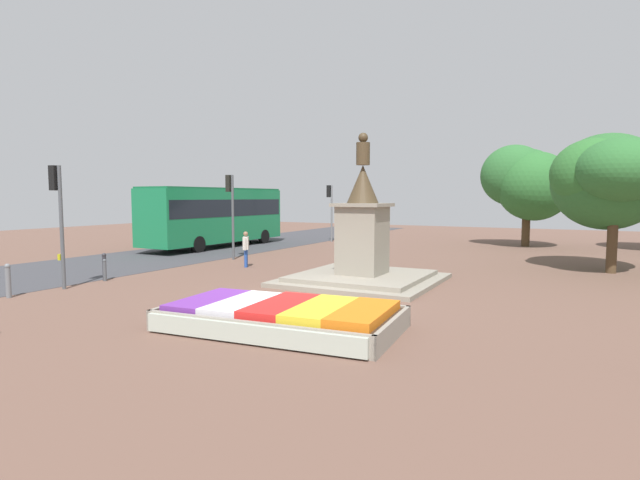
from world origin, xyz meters
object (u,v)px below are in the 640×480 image
object	(u,v)px
statue_monument	(362,250)
kerb_bollard_mid_a	(8,280)
city_bus	(215,213)
kerb_bollard_mid_b	(105,269)
pedestrian_crossing_plaza	(246,247)
traffic_light_far_corner	(330,202)
traffic_light_near_crossing	(58,205)
kerb_bollard_north	(104,266)
flower_planter	(282,317)
traffic_light_mid_block	(231,201)

from	to	relation	value
statue_monument	kerb_bollard_mid_a	bearing A→B (deg)	-137.81
city_bus	kerb_bollard_mid_b	distance (m)	12.45
pedestrian_crossing_plaza	kerb_bollard_mid_b	xyz separation A→B (m)	(-2.34, -5.28, -0.46)
pedestrian_crossing_plaza	traffic_light_far_corner	bearing A→B (deg)	100.30
traffic_light_near_crossing	pedestrian_crossing_plaza	distance (m)	7.59
traffic_light_near_crossing	kerb_bollard_north	bearing A→B (deg)	94.34
pedestrian_crossing_plaza	kerb_bollard_mid_a	xyz separation A→B (m)	(-2.36, -8.67, -0.33)
flower_planter	kerb_bollard_north	bearing A→B (deg)	163.88
traffic_light_far_corner	traffic_light_near_crossing	bearing A→B (deg)	-89.97
flower_planter	traffic_light_mid_block	distance (m)	13.51
kerb_bollard_mid_a	traffic_light_far_corner	bearing A→B (deg)	89.85
traffic_light_mid_block	kerb_bollard_mid_a	distance (m)	10.79
flower_planter	kerb_bollard_mid_b	bearing A→B (deg)	164.07
traffic_light_mid_block	city_bus	distance (m)	6.37
city_bus	pedestrian_crossing_plaza	size ratio (longest dim) A/B	6.68
kerb_bollard_north	kerb_bollard_mid_a	bearing A→B (deg)	-88.84
kerb_bollard_mid_b	kerb_bollard_north	size ratio (longest dim) A/B	0.79
pedestrian_crossing_plaza	statue_monument	bearing A→B (deg)	-11.21
kerb_bollard_north	kerb_bollard_mid_b	bearing A→B (deg)	-34.11
pedestrian_crossing_plaza	kerb_bollard_north	distance (m)	5.77
flower_planter	city_bus	bearing A→B (deg)	133.88
traffic_light_mid_block	kerb_bollard_mid_b	world-z (taller)	traffic_light_mid_block
traffic_light_near_crossing	kerb_bollard_mid_a	size ratio (longest dim) A/B	3.90
kerb_bollard_north	statue_monument	bearing A→B (deg)	25.90
traffic_light_mid_block	traffic_light_far_corner	xyz separation A→B (m)	(-0.09, 10.80, -0.17)
traffic_light_mid_block	traffic_light_near_crossing	bearing A→B (deg)	-90.52
flower_planter	kerb_bollard_north	distance (m)	9.59
statue_monument	traffic_light_near_crossing	bearing A→B (deg)	-144.65
traffic_light_far_corner	traffic_light_mid_block	bearing A→B (deg)	-89.52
city_bus	kerb_bollard_mid_b	bearing A→B (deg)	-68.86
traffic_light_near_crossing	flower_planter	bearing A→B (deg)	-5.61
statue_monument	kerb_bollard_mid_a	xyz separation A→B (m)	(-8.27, -7.50, -0.61)
flower_planter	pedestrian_crossing_plaza	bearing A→B (deg)	130.70
traffic_light_near_crossing	kerb_bollard_north	xyz separation A→B (m)	(-0.13, 1.77, -2.22)
traffic_light_mid_block	statue_monument	bearing A→B (deg)	-20.55
traffic_light_near_crossing	pedestrian_crossing_plaza	xyz separation A→B (m)	(2.29, 6.99, -1.87)
statue_monument	traffic_light_mid_block	xyz separation A→B (m)	(-8.12, 3.04, 1.67)
kerb_bollard_mid_a	kerb_bollard_north	size ratio (longest dim) A/B	1.03
statue_monument	traffic_light_near_crossing	xyz separation A→B (m)	(-8.21, -5.82, 1.59)
traffic_light_mid_block	kerb_bollard_mid_a	size ratio (longest dim) A/B	3.94
flower_planter	traffic_light_mid_block	world-z (taller)	traffic_light_mid_block
traffic_light_far_corner	flower_planter	bearing A→B (deg)	-66.16
pedestrian_crossing_plaza	kerb_bollard_mid_a	size ratio (longest dim) A/B	1.49
traffic_light_far_corner	statue_monument	bearing A→B (deg)	-59.31
city_bus	pedestrian_crossing_plaza	distance (m)	9.29
statue_monument	traffic_light_near_crossing	distance (m)	10.18
traffic_light_far_corner	city_bus	bearing A→B (deg)	-124.92
statue_monument	traffic_light_mid_block	size ratio (longest dim) A/B	1.29
flower_planter	traffic_light_near_crossing	distance (m)	9.44
traffic_light_mid_block	kerb_bollard_mid_a	bearing A→B (deg)	-90.79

